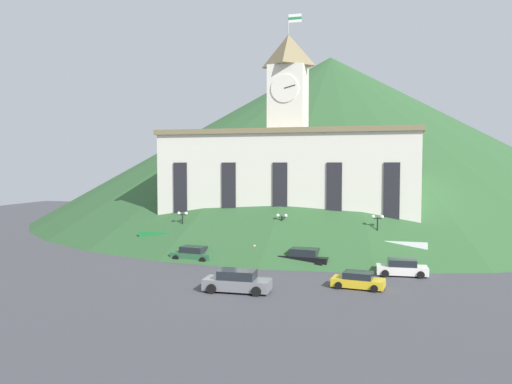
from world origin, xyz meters
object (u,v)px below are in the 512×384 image
object	(u,v)px
car_white_taxi	(402,268)
car_yellow_coupe	(358,280)
street_lamp_far_right	(282,225)
street_lamp_center	(183,222)
pedestrian	(254,253)
street_lamp_left	(377,228)
car_green_wagon	(193,254)
car_black_suv	(304,258)
car_gray_pickup	(237,282)

from	to	relation	value
car_white_taxi	car_yellow_coupe	bearing A→B (deg)	53.75
street_lamp_far_right	car_yellow_coupe	xyz separation A→B (m)	(9.00, -11.88, -2.82)
street_lamp_center	pedestrian	xyz separation A→B (m)	(9.69, -3.88, -2.41)
street_lamp_left	car_green_wagon	bearing A→B (deg)	-165.30
car_green_wagon	car_white_taxi	size ratio (longest dim) A/B	1.03
street_lamp_center	street_lamp_left	distance (m)	21.87
street_lamp_center	car_white_taxi	distance (m)	25.17
street_lamp_far_right	pedestrian	world-z (taller)	street_lamp_far_right
street_lamp_far_right	car_white_taxi	xyz separation A→B (m)	(12.53, -6.17, -2.75)
car_green_wagon	car_yellow_coupe	xyz separation A→B (m)	(17.37, -7.02, -0.09)
street_lamp_center	pedestrian	world-z (taller)	street_lamp_center
street_lamp_center	car_yellow_coupe	distance (m)	24.04
street_lamp_left	street_lamp_center	bearing A→B (deg)	180.00
street_lamp_left	car_black_suv	bearing A→B (deg)	-147.20
pedestrian	car_gray_pickup	bearing A→B (deg)	-116.35
street_lamp_left	street_lamp_far_right	bearing A→B (deg)	180.00
car_green_wagon	pedestrian	xyz separation A→B (m)	(6.35, 0.98, 0.29)
car_gray_pickup	pedestrian	world-z (taller)	pedestrian
street_lamp_left	car_black_suv	xyz separation A→B (m)	(-6.89, -4.44, -2.72)
street_lamp_center	car_yellow_coupe	bearing A→B (deg)	-29.84
street_lamp_center	car_gray_pickup	bearing A→B (deg)	-53.59
car_gray_pickup	car_yellow_coupe	bearing A→B (deg)	-159.82
street_lamp_left	car_black_suv	size ratio (longest dim) A/B	0.96
street_lamp_far_right	car_gray_pickup	size ratio (longest dim) A/B	0.88
street_lamp_left	pedestrian	bearing A→B (deg)	-162.34
car_yellow_coupe	car_gray_pickup	xyz separation A→B (m)	(-9.20, -3.73, 0.18)
street_lamp_center	car_gray_pickup	size ratio (longest dim) A/B	0.87
car_gray_pickup	street_lamp_left	bearing A→B (deg)	-125.43
street_lamp_center	street_lamp_left	bearing A→B (deg)	0.00
car_black_suv	car_gray_pickup	size ratio (longest dim) A/B	0.94
car_black_suv	car_white_taxi	xyz separation A→B (m)	(9.27, -1.73, -0.14)
street_lamp_left	car_yellow_coupe	distance (m)	12.29
car_green_wagon	car_yellow_coupe	distance (m)	18.74
street_lamp_center	street_lamp_far_right	distance (m)	11.71
car_white_taxi	pedestrian	xyz separation A→B (m)	(-14.56, 2.29, 0.31)
car_black_suv	pedestrian	world-z (taller)	pedestrian
car_yellow_coupe	street_lamp_left	bearing A→B (deg)	90.85
car_gray_pickup	car_black_suv	bearing A→B (deg)	-109.10
pedestrian	car_yellow_coupe	bearing A→B (deg)	-71.19
car_green_wagon	car_yellow_coupe	size ratio (longest dim) A/B	1.09
car_green_wagon	car_gray_pickup	world-z (taller)	car_gray_pickup
street_lamp_left	car_black_suv	world-z (taller)	street_lamp_left
street_lamp_left	car_white_taxi	world-z (taller)	street_lamp_left
street_lamp_center	car_green_wagon	size ratio (longest dim) A/B	0.97
car_white_taxi	car_gray_pickup	bearing A→B (deg)	32.03
car_gray_pickup	car_white_taxi	bearing A→B (deg)	-145.30
street_lamp_center	street_lamp_left	xyz separation A→B (m)	(21.87, 0.00, 0.13)
street_lamp_left	car_green_wagon	xyz separation A→B (m)	(-18.53, -4.86, -2.83)
street_lamp_left	car_gray_pickup	bearing A→B (deg)	-123.56
street_lamp_left	car_yellow_coupe	size ratio (longest dim) A/B	1.11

